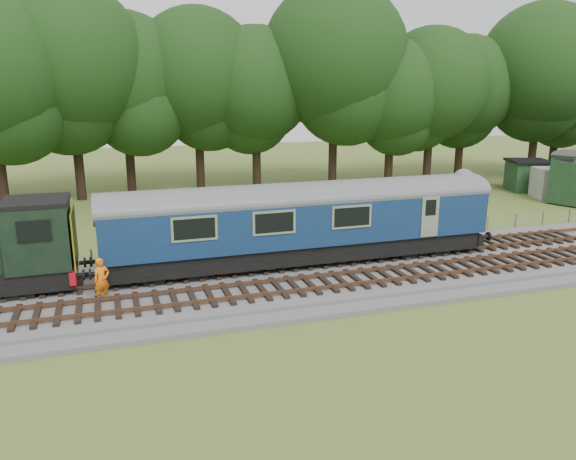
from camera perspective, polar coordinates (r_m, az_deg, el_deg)
name	(u,v)px	position (r m, az deg, el deg)	size (l,w,h in m)	color
ground	(283,283)	(24.80, -0.51, -5.37)	(120.00, 120.00, 0.00)	#4F6B27
ballast	(283,279)	(24.74, -0.51, -4.99)	(70.00, 7.00, 0.35)	#4C4C4F
track_north	(274,264)	(25.93, -1.44, -3.51)	(67.20, 2.40, 0.21)	black
track_south	(295,286)	(23.23, 0.68, -5.68)	(67.20, 2.40, 0.21)	black
fence	(257,254)	(28.90, -3.20, -2.48)	(64.00, 0.12, 1.00)	#6B6054
tree_line	(201,194)	(45.59, -8.87, 3.66)	(70.00, 8.00, 18.00)	black
dmu_railcar	(303,216)	(25.77, 1.55, 1.43)	(18.05, 2.86, 3.88)	black
worker	(102,280)	(22.64, -18.40, -4.85)	(0.63, 0.42, 1.74)	orange
shed	(527,175)	(50.21, 23.15, 5.15)	(3.94, 3.94, 2.54)	#16321A
caravan	(566,183)	(48.13, 26.44, 4.28)	(4.75, 2.32, 2.32)	#A8A8A3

